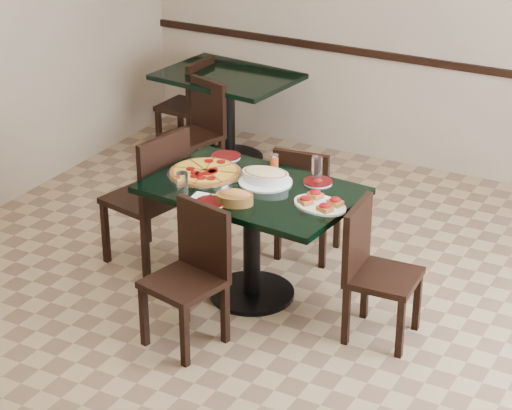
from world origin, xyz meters
The scene contains 20 objects.
floor centered at (0.00, 0.00, 0.00)m, with size 5.50×5.50×0.00m, color #927A54.
main_table centered at (-0.19, 0.23, 0.57)m, with size 1.33×0.91×0.75m.
back_table centered at (-1.45, 2.11, 0.52)m, with size 1.14×0.89×0.75m.
chair_far centered at (-0.12, 0.85, 0.45)m, with size 0.42×0.42×0.81m.
chair_near centered at (-0.24, -0.37, 0.47)m, with size 0.47×0.47×0.84m.
chair_right centered at (0.64, 0.17, 0.46)m, with size 0.41×0.41×0.83m.
chair_left centered at (-0.95, 0.29, 0.53)m, with size 0.52×0.52×0.95m.
back_chair_near centered at (-1.44, 1.65, 0.45)m, with size 0.48×0.48×0.81m.
back_chair_left centered at (-1.82, 2.14, 0.45)m, with size 0.40×0.40×0.82m.
pepperoni_pizza centered at (-0.53, 0.26, 0.77)m, with size 0.47×0.47×0.04m.
lasagna_casserole centered at (-0.15, 0.33, 0.80)m, with size 0.33×0.33×0.09m.
bread_basket centered at (-0.16, -0.02, 0.79)m, with size 0.26×0.21×0.09m.
bruschetta_platter centered at (0.29, 0.19, 0.77)m, with size 0.40×0.33×0.05m.
side_plate_near centered at (-0.28, -0.09, 0.76)m, with size 0.18×0.18×0.02m.
side_plate_far_r centered at (0.14, 0.48, 0.76)m, with size 0.18×0.18×0.03m.
side_plate_far_l centered at (-0.56, 0.57, 0.76)m, with size 0.19×0.19×0.02m.
napkin_setting centered at (-0.35, -0.05, 0.75)m, with size 0.17×0.17×0.01m.
water_glass_a centered at (0.10, 0.53, 0.82)m, with size 0.07×0.07×0.15m, color white.
water_glass_b centered at (-0.49, -0.07, 0.82)m, with size 0.07×0.07×0.15m, color white.
pepper_shaker centered at (-0.20, 0.56, 0.80)m, with size 0.05×0.05×0.09m.
Camera 1 is at (2.48, -4.59, 3.21)m, focal length 70.00 mm.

